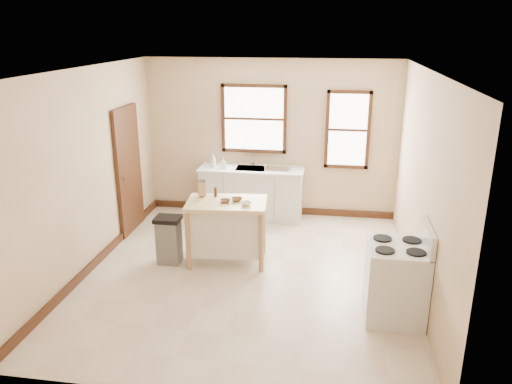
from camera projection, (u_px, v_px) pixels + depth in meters
floor at (247, 274)px, 7.02m from camera, size 5.00×5.00×0.00m
ceiling at (246, 70)px, 6.14m from camera, size 5.00×5.00×0.00m
wall_back at (271, 139)px, 8.92m from camera, size 4.50×0.04×2.80m
wall_left at (87, 171)px, 6.91m from camera, size 0.04×5.00×2.80m
wall_right at (423, 186)px, 6.25m from camera, size 0.04×5.00×2.80m
window_main at (254, 119)px, 8.84m from camera, size 1.17×0.06×1.22m
window_side at (348, 130)px, 8.65m from camera, size 0.77×0.06×1.37m
door_left at (129, 170)px, 8.23m from camera, size 0.06×0.90×2.10m
baseboard_back at (270, 209)px, 9.32m from camera, size 4.50×0.04×0.12m
baseboard_left at (99, 259)px, 7.33m from camera, size 0.04×5.00×0.12m
sink_counter at (252, 193)px, 8.98m from camera, size 1.86×0.62×0.92m
faucet at (253, 160)px, 8.97m from camera, size 0.03×0.03×0.22m
soap_bottle_a at (213, 160)px, 8.89m from camera, size 0.10×0.10×0.23m
soap_bottle_b at (223, 163)px, 8.82m from camera, size 0.11×0.11×0.18m
dish_rack at (278, 167)px, 8.73m from camera, size 0.52×0.46×0.11m
kitchen_island at (227, 232)px, 7.27m from camera, size 1.20×0.82×0.93m
knife_block at (202, 190)px, 7.31m from camera, size 0.13×0.13×0.20m
pepper_grinder at (215, 192)px, 7.31m from camera, size 0.04×0.04×0.15m
bowl_a at (225, 201)px, 7.09m from camera, size 0.19×0.19×0.04m
bowl_b at (237, 199)px, 7.15m from camera, size 0.21×0.21×0.04m
bowl_c at (246, 203)px, 6.98m from camera, size 0.16×0.16×0.05m
trash_bin at (169, 240)px, 7.26m from camera, size 0.37×0.31×0.71m
gas_stove at (396, 271)px, 5.83m from camera, size 0.73×0.74×1.18m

